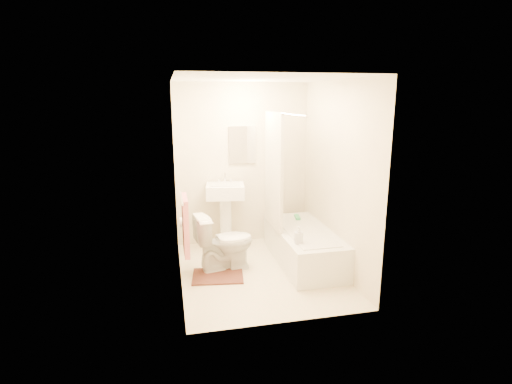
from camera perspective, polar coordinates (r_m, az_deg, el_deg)
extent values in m
plane|color=beige|center=(5.23, 0.61, -11.34)|extent=(2.40, 2.40, 0.00)
plane|color=white|center=(4.75, 0.68, 15.93)|extent=(2.40, 2.40, 0.00)
cube|color=beige|center=(6.01, -1.98, 3.92)|extent=(2.00, 0.02, 2.40)
cube|color=beige|center=(4.73, -11.24, 1.05)|extent=(0.02, 2.40, 2.40)
cube|color=beige|center=(5.17, 11.51, 2.09)|extent=(0.02, 2.40, 2.40)
cube|color=white|center=(5.94, -1.97, 6.75)|extent=(0.40, 0.03, 0.55)
cylinder|color=silver|center=(4.93, 3.86, 11.16)|extent=(0.03, 1.70, 0.03)
cube|color=silver|center=(5.40, 2.54, 3.04)|extent=(0.04, 0.80, 1.55)
cylinder|color=silver|center=(4.51, -10.58, -0.83)|extent=(0.02, 0.60, 0.02)
cube|color=#CC7266|center=(4.60, -10.04, -4.68)|extent=(0.06, 0.45, 0.66)
cylinder|color=white|center=(4.98, -10.21, -4.25)|extent=(0.11, 0.12, 0.12)
imported|color=white|center=(5.19, -4.51, -7.18)|extent=(0.81, 0.54, 0.74)
cube|color=#552E1D|center=(5.12, -5.47, -11.85)|extent=(0.68, 0.55, 0.02)
imported|color=white|center=(4.90, 6.13, -6.11)|extent=(0.11, 0.11, 0.21)
cube|color=#39A45D|center=(5.88, 5.91, -3.63)|extent=(0.10, 0.23, 0.04)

